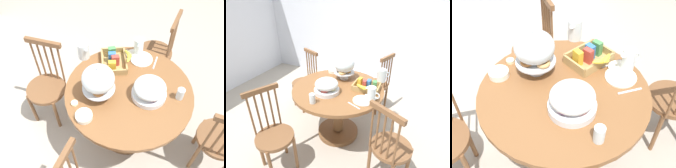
% 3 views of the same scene
% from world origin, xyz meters
% --- Properties ---
extents(ground_plane, '(10.00, 10.00, 0.00)m').
position_xyz_m(ground_plane, '(0.00, 0.00, 0.00)').
color(ground_plane, '#A89E8E').
extents(wall_back, '(4.80, 0.06, 2.60)m').
position_xyz_m(wall_back, '(0.00, 1.83, 1.30)').
color(wall_back, silver).
rests_on(wall_back, ground_plane).
extents(dining_table, '(1.14, 1.14, 0.74)m').
position_xyz_m(dining_table, '(0.09, -0.05, 0.51)').
color(dining_table, brown).
rests_on(dining_table, ground_plane).
extents(windsor_chair_near_window, '(0.45, 0.45, 0.97)m').
position_xyz_m(windsor_chair_near_window, '(-0.67, 0.36, 0.45)').
color(windsor_chair_near_window, brown).
rests_on(windsor_chair_near_window, ground_plane).
extents(windsor_chair_by_cabinet, '(0.44, 0.45, 0.97)m').
position_xyz_m(windsor_chair_by_cabinet, '(-0.31, -0.82, 0.45)').
color(windsor_chair_by_cabinet, brown).
rests_on(windsor_chair_by_cabinet, ground_plane).
extents(windsor_chair_facing_door, '(0.45, 0.45, 0.97)m').
position_xyz_m(windsor_chair_facing_door, '(0.84, -0.49, 0.45)').
color(windsor_chair_facing_door, brown).
rests_on(windsor_chair_facing_door, ground_plane).
extents(windsor_chair_far_side, '(0.43, 0.43, 0.97)m').
position_xyz_m(windsor_chair_far_side, '(0.42, 0.76, 0.45)').
color(windsor_chair_far_side, brown).
rests_on(windsor_chair_far_side, ground_plane).
extents(pastry_stand_with_dome, '(0.28, 0.28, 0.34)m').
position_xyz_m(pastry_stand_with_dome, '(0.06, 0.21, 0.94)').
color(pastry_stand_with_dome, silver).
rests_on(pastry_stand_with_dome, dining_table).
extents(fruit_platter_covered, '(0.30, 0.30, 0.18)m').
position_xyz_m(fruit_platter_covered, '(0.02, -0.21, 0.83)').
color(fruit_platter_covered, silver).
rests_on(fruit_platter_covered, dining_table).
extents(orange_juice_pitcher, '(0.17, 0.09, 0.18)m').
position_xyz_m(orange_juice_pitcher, '(0.55, -0.20, 0.82)').
color(orange_juice_pitcher, silver).
rests_on(orange_juice_pitcher, dining_table).
extents(milk_pitcher, '(0.19, 0.11, 0.17)m').
position_xyz_m(milk_pitcher, '(0.55, 0.34, 0.82)').
color(milk_pitcher, silver).
rests_on(milk_pitcher, dining_table).
extents(cereal_basket, '(0.32, 0.30, 0.12)m').
position_xyz_m(cereal_basket, '(0.43, 0.05, 0.79)').
color(cereal_basket, tan).
rests_on(cereal_basket, dining_table).
extents(china_plate_large, '(0.22, 0.22, 0.01)m').
position_xyz_m(china_plate_large, '(0.47, -0.22, 0.75)').
color(china_plate_large, white).
rests_on(china_plate_large, dining_table).
extents(china_plate_small, '(0.15, 0.15, 0.01)m').
position_xyz_m(china_plate_small, '(0.52, -0.15, 0.76)').
color(china_plate_small, white).
rests_on(china_plate_small, china_plate_large).
extents(cereal_bowl, '(0.14, 0.14, 0.04)m').
position_xyz_m(cereal_bowl, '(-0.16, 0.35, 0.76)').
color(cereal_bowl, white).
rests_on(cereal_bowl, dining_table).
extents(drinking_glass, '(0.06, 0.06, 0.11)m').
position_xyz_m(drinking_glass, '(-0.02, -0.47, 0.80)').
color(drinking_glass, silver).
rests_on(drinking_glass, dining_table).
extents(butter_dish, '(0.06, 0.06, 0.02)m').
position_xyz_m(butter_dish, '(-0.02, 0.43, 0.75)').
color(butter_dish, beige).
rests_on(butter_dish, dining_table).
extents(table_knife, '(0.16, 0.08, 0.01)m').
position_xyz_m(table_knife, '(0.52, -0.09, 0.74)').
color(table_knife, silver).
rests_on(table_knife, dining_table).
extents(dinner_fork, '(0.16, 0.08, 0.01)m').
position_xyz_m(dinner_fork, '(0.54, -0.06, 0.74)').
color(dinner_fork, silver).
rests_on(dinner_fork, dining_table).
extents(soup_spoon, '(0.16, 0.08, 0.01)m').
position_xyz_m(soup_spoon, '(0.41, -0.35, 0.74)').
color(soup_spoon, silver).
rests_on(soup_spoon, dining_table).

